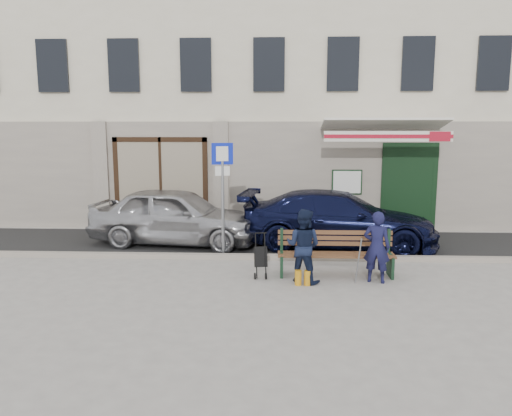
# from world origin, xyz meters

# --- Properties ---
(ground) EXTENTS (80.00, 80.00, 0.00)m
(ground) POSITION_xyz_m (0.00, 0.00, 0.00)
(ground) COLOR #9E9991
(ground) RESTS_ON ground
(asphalt_lane) EXTENTS (60.00, 3.20, 0.01)m
(asphalt_lane) POSITION_xyz_m (0.00, 3.10, 0.01)
(asphalt_lane) COLOR #282828
(asphalt_lane) RESTS_ON ground
(curb) EXTENTS (60.00, 0.18, 0.12)m
(curb) POSITION_xyz_m (0.00, 1.50, 0.06)
(curb) COLOR #9E9384
(curb) RESTS_ON ground
(building) EXTENTS (20.00, 8.27, 10.00)m
(building) POSITION_xyz_m (0.01, 8.45, 4.97)
(building) COLOR beige
(building) RESTS_ON ground
(car_silver) EXTENTS (4.63, 2.36, 1.51)m
(car_silver) POSITION_xyz_m (-2.38, 2.95, 0.75)
(car_silver) COLOR #ABABAF
(car_silver) RESTS_ON ground
(car_navy) EXTENTS (5.17, 2.62, 1.44)m
(car_navy) POSITION_xyz_m (1.82, 2.83, 0.72)
(car_navy) COLOR black
(car_navy) RESTS_ON ground
(parking_sign) EXTENTS (0.49, 0.15, 2.69)m
(parking_sign) POSITION_xyz_m (-1.01, 1.76, 1.80)
(parking_sign) COLOR gray
(parking_sign) RESTS_ON ground
(bench) EXTENTS (2.40, 1.17, 0.98)m
(bench) POSITION_xyz_m (1.44, 0.31, 0.46)
(bench) COLOR brown
(bench) RESTS_ON ground
(man) EXTENTS (0.60, 0.48, 1.43)m
(man) POSITION_xyz_m (2.24, -0.09, 0.72)
(man) COLOR #151539
(man) RESTS_ON ground
(woman) EXTENTS (0.88, 0.79, 1.48)m
(woman) POSITION_xyz_m (0.79, -0.15, 0.74)
(woman) COLOR #121A33
(woman) RESTS_ON ground
(stroller) EXTENTS (0.30, 0.40, 0.91)m
(stroller) POSITION_xyz_m (-0.06, 0.16, 0.40)
(stroller) COLOR black
(stroller) RESTS_ON ground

